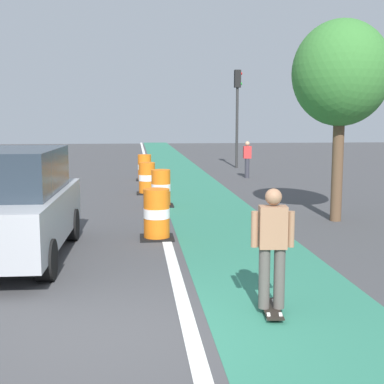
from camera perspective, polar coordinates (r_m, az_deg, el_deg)
ground_plane at (r=6.66m, az=-8.19°, el=-15.00°), size 100.00×100.00×0.00m
bike_lane_strip at (r=18.44m, az=0.60°, el=-0.14°), size 2.50×80.00×0.01m
lane_divider_stripe at (r=18.33m, az=-4.07°, el=-0.21°), size 0.20×80.00×0.01m
skateboarder_on_lane at (r=7.06m, az=8.67°, el=-5.89°), size 0.57×0.82×1.69m
parked_suv_nearest at (r=10.24m, az=-18.68°, el=-1.21°), size 2.00×4.64×2.04m
traffic_barrel_front at (r=11.44m, az=-3.84°, el=-2.44°), size 0.73×0.73×1.09m
traffic_barrel_mid at (r=15.71m, az=-3.36°, el=0.38°), size 0.73×0.73×1.09m
traffic_barrel_back at (r=18.35m, az=-4.88°, el=1.46°), size 0.73×0.73×1.09m
traffic_barrel_far at (r=22.42m, az=-5.14°, el=2.62°), size 0.73×0.73×1.09m
traffic_light_corner at (r=28.10m, az=4.92°, el=9.74°), size 0.41×0.32×5.10m
pedestrian_crossing at (r=23.36m, az=5.97°, el=3.64°), size 0.34×0.20×1.61m
street_tree_sidewalk at (r=13.81m, az=15.76°, el=12.11°), size 2.40×2.40×5.00m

